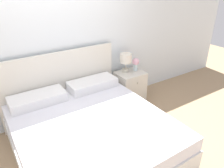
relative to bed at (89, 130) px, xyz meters
The scene contains 6 objects.
ground_plane 0.99m from the bed, 90.00° to the left, with size 12.00×12.00×0.00m, color tan.
wall_back 1.45m from the bed, 90.00° to the left, with size 8.00×0.06×2.60m.
bed is the anchor object (origin of this frame).
nightstand 1.45m from the bed, 30.10° to the left, with size 0.51×0.43×0.58m.
table_lamp 1.54m from the bed, 33.89° to the left, with size 0.21×0.21×0.35m.
flower_vase 1.64m from the bed, 28.40° to the left, with size 0.13×0.13×0.24m.
Camera 1 is at (-1.04, -3.11, 2.16)m, focal length 35.00 mm.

